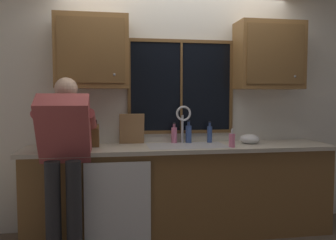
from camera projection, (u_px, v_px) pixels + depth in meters
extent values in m
cube|color=silver|center=(175.00, 109.00, 3.83)|extent=(5.46, 0.12, 2.55)
cube|color=black|center=(181.00, 87.00, 3.76)|extent=(1.10, 0.02, 0.95)
cube|color=brown|center=(181.00, 41.00, 3.71)|extent=(1.17, 0.02, 0.04)
cube|color=brown|center=(181.00, 132.00, 3.78)|extent=(1.17, 0.02, 0.04)
cube|color=brown|center=(129.00, 87.00, 3.65)|extent=(0.03, 0.02, 0.95)
cube|color=brown|center=(231.00, 87.00, 3.84)|extent=(0.03, 0.02, 0.95)
cube|color=brown|center=(181.00, 87.00, 3.74)|extent=(0.02, 0.02, 0.95)
cube|color=brown|center=(181.00, 192.00, 3.54)|extent=(3.06, 0.58, 0.88)
cube|color=beige|center=(182.00, 148.00, 3.49)|extent=(3.12, 0.62, 0.04)
cube|color=white|center=(118.00, 203.00, 3.12)|extent=(0.60, 0.02, 0.74)
cube|color=olive|center=(92.00, 52.00, 3.43)|extent=(0.71, 0.33, 0.72)
cube|color=brown|center=(91.00, 50.00, 3.26)|extent=(0.63, 0.01, 0.62)
sphere|color=#B2B2B7|center=(114.00, 75.00, 3.30)|extent=(0.02, 0.02, 0.02)
cube|color=olive|center=(269.00, 56.00, 3.73)|extent=(0.71, 0.33, 0.72)
cube|color=brown|center=(276.00, 54.00, 3.56)|extent=(0.63, 0.01, 0.62)
sphere|color=#B2B2B7|center=(295.00, 76.00, 3.60)|extent=(0.02, 0.02, 0.02)
cube|color=#B7B7BC|center=(187.00, 146.00, 3.51)|extent=(0.80, 0.46, 0.02)
cube|color=#9C9CA0|center=(167.00, 157.00, 3.48)|extent=(0.36, 0.42, 0.20)
cube|color=#9C9CA0|center=(206.00, 156.00, 3.55)|extent=(0.36, 0.42, 0.20)
cube|color=#B7B7BC|center=(187.00, 156.00, 3.52)|extent=(0.04, 0.42, 0.20)
cylinder|color=silver|center=(182.00, 129.00, 3.72)|extent=(0.03, 0.03, 0.30)
torus|color=silver|center=(184.00, 113.00, 3.65)|extent=(0.16, 0.02, 0.16)
cylinder|color=silver|center=(190.00, 138.00, 3.74)|extent=(0.03, 0.03, 0.09)
cylinder|color=#262628|center=(53.00, 213.00, 2.89)|extent=(0.13, 0.13, 0.88)
cylinder|color=#262628|center=(74.00, 212.00, 2.92)|extent=(0.13, 0.13, 0.88)
cube|color=#B24C4C|center=(64.00, 129.00, 2.98)|extent=(0.44, 0.46, 0.62)
sphere|color=beige|center=(66.00, 89.00, 3.14)|extent=(0.21, 0.21, 0.21)
cylinder|color=#B24C4C|center=(42.00, 122.00, 3.12)|extent=(0.09, 0.52, 0.26)
cylinder|color=#B24C4C|center=(91.00, 121.00, 3.19)|extent=(0.09, 0.52, 0.26)
cube|color=brown|center=(93.00, 137.00, 3.39)|extent=(0.12, 0.18, 0.25)
cylinder|color=black|center=(89.00, 122.00, 3.32)|extent=(0.02, 0.05, 0.09)
cylinder|color=black|center=(92.00, 122.00, 3.33)|extent=(0.02, 0.04, 0.08)
cylinder|color=black|center=(96.00, 123.00, 3.34)|extent=(0.02, 0.04, 0.06)
cube|color=#997047|center=(132.00, 129.00, 3.62)|extent=(0.26, 0.09, 0.32)
ellipsoid|color=silver|center=(250.00, 139.00, 3.65)|extent=(0.21, 0.21, 0.10)
cylinder|color=pink|center=(232.00, 141.00, 3.39)|extent=(0.06, 0.06, 0.13)
cylinder|color=silver|center=(232.00, 132.00, 3.38)|extent=(0.02, 0.02, 0.04)
cylinder|color=silver|center=(233.00, 129.00, 3.36)|extent=(0.01, 0.04, 0.01)
cylinder|color=#334C8C|center=(189.00, 134.00, 3.71)|extent=(0.06, 0.06, 0.18)
cylinder|color=navy|center=(189.00, 124.00, 3.70)|extent=(0.03, 0.03, 0.05)
cylinder|color=black|center=(189.00, 121.00, 3.70)|extent=(0.03, 0.03, 0.01)
cylinder|color=pink|center=(174.00, 135.00, 3.70)|extent=(0.06, 0.06, 0.17)
cylinder|color=#AD5B7A|center=(174.00, 126.00, 3.69)|extent=(0.03, 0.03, 0.04)
cylinder|color=black|center=(174.00, 123.00, 3.69)|extent=(0.03, 0.03, 0.01)
cylinder|color=#334C8C|center=(210.00, 135.00, 3.73)|extent=(0.05, 0.05, 0.17)
cylinder|color=navy|center=(210.00, 125.00, 3.72)|extent=(0.02, 0.02, 0.04)
cylinder|color=black|center=(210.00, 122.00, 3.72)|extent=(0.03, 0.03, 0.01)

